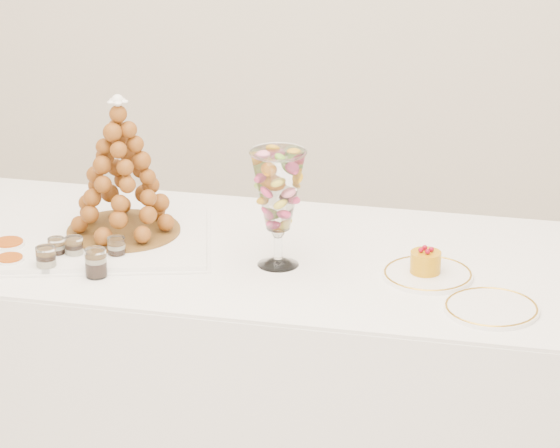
# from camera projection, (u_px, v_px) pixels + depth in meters

# --- Properties ---
(buffet_table) EXTENTS (2.17, 0.99, 0.81)m
(buffet_table) POSITION_uv_depth(u_px,v_px,m) (219.00, 376.00, 3.86)
(buffet_table) COLOR white
(buffet_table) RESTS_ON ground
(lace_tray) EXTENTS (0.66, 0.54, 0.02)m
(lace_tray) POSITION_uv_depth(u_px,v_px,m) (104.00, 241.00, 3.74)
(lace_tray) COLOR white
(lace_tray) RESTS_ON buffet_table
(macaron_vase) EXTENTS (0.15, 0.15, 0.32)m
(macaron_vase) POSITION_uv_depth(u_px,v_px,m) (278.00, 192.00, 3.53)
(macaron_vase) COLOR white
(macaron_vase) RESTS_ON buffet_table
(cake_plate) EXTENTS (0.24, 0.24, 0.01)m
(cake_plate) POSITION_uv_depth(u_px,v_px,m) (428.00, 275.00, 3.53)
(cake_plate) COLOR white
(cake_plate) RESTS_ON buffet_table
(spare_plate) EXTENTS (0.24, 0.24, 0.01)m
(spare_plate) POSITION_uv_depth(u_px,v_px,m) (491.00, 308.00, 3.34)
(spare_plate) COLOR white
(spare_plate) RESTS_ON buffet_table
(verrine_a) EXTENTS (0.06, 0.06, 0.06)m
(verrine_a) POSITION_uv_depth(u_px,v_px,m) (57.00, 249.00, 3.63)
(verrine_a) COLOR white
(verrine_a) RESTS_ON buffet_table
(verrine_b) EXTENTS (0.06, 0.06, 0.07)m
(verrine_b) POSITION_uv_depth(u_px,v_px,m) (74.00, 249.00, 3.63)
(verrine_b) COLOR white
(verrine_b) RESTS_ON buffet_table
(verrine_c) EXTENTS (0.06, 0.06, 0.07)m
(verrine_c) POSITION_uv_depth(u_px,v_px,m) (116.00, 249.00, 3.63)
(verrine_c) COLOR white
(verrine_c) RESTS_ON buffet_table
(verrine_d) EXTENTS (0.07, 0.07, 0.07)m
(verrine_d) POSITION_uv_depth(u_px,v_px,m) (46.00, 260.00, 3.55)
(verrine_d) COLOR white
(verrine_d) RESTS_ON buffet_table
(verrine_e) EXTENTS (0.07, 0.07, 0.08)m
(verrine_e) POSITION_uv_depth(u_px,v_px,m) (96.00, 263.00, 3.52)
(verrine_e) COLOR white
(verrine_e) RESTS_ON buffet_table
(ramekin_back) EXTENTS (0.09, 0.09, 0.03)m
(ramekin_back) POSITION_uv_depth(u_px,v_px,m) (9.00, 247.00, 3.69)
(ramekin_back) COLOR white
(ramekin_back) RESTS_ON buffet_table
(ramekin_front) EXTENTS (0.08, 0.08, 0.03)m
(ramekin_front) POSITION_uv_depth(u_px,v_px,m) (10.00, 262.00, 3.59)
(ramekin_front) COLOR white
(ramekin_front) RESTS_ON buffet_table
(croquembouche) EXTENTS (0.32, 0.32, 0.40)m
(croquembouche) POSITION_uv_depth(u_px,v_px,m) (121.00, 166.00, 3.71)
(croquembouche) COLOR brown
(croquembouche) RESTS_ON lace_tray
(mousse_cake) EXTENTS (0.08, 0.08, 0.07)m
(mousse_cake) POSITION_uv_depth(u_px,v_px,m) (426.00, 262.00, 3.53)
(mousse_cake) COLOR #C48409
(mousse_cake) RESTS_ON cake_plate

